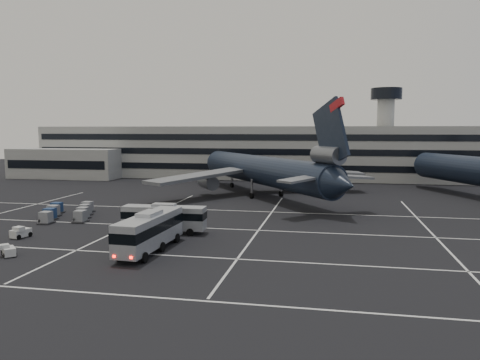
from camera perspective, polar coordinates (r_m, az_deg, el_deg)
name	(u,v)px	position (r m, az deg, el deg)	size (l,w,h in m)	color
ground	(161,233)	(61.02, -9.61, -6.39)	(260.00, 260.00, 0.00)	black
lane_markings	(170,232)	(61.36, -8.54, -6.30)	(90.00, 55.62, 0.01)	silver
terminal	(243,152)	(129.24, 0.33, 3.40)	(125.00, 26.00, 24.00)	gray
hills	(324,183)	(227.08, 10.25, -0.31)	(352.00, 180.00, 44.00)	#38332B
trijet_main	(263,170)	(91.87, 2.85, 1.21)	(40.12, 50.11, 18.08)	black
bus_near	(150,230)	(51.88, -10.95, -5.95)	(3.64, 12.52, 4.37)	#9B9DA3
bus_far	(164,217)	(60.72, -9.23, -4.46)	(10.79, 3.02, 3.78)	#9B9DA3
tug_a	(20,233)	(63.47, -25.22, -5.81)	(1.89, 2.54, 1.47)	beige
tug_b	(9,251)	(55.02, -26.34, -7.73)	(2.27, 2.25, 1.29)	beige
uld_cluster	(68,212)	(74.98, -20.23, -3.69)	(9.89, 12.04, 1.71)	#2D2D30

